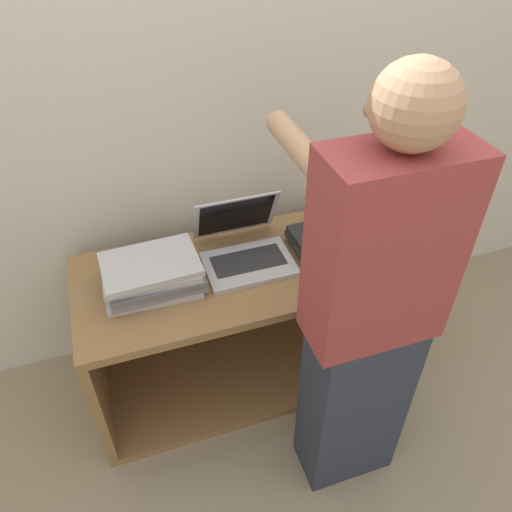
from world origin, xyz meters
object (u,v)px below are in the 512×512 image
object	(u,v)px
laptop_stack_left	(153,274)
laptop_stack_right	(336,240)
laptop_open	(244,248)
person	(368,320)

from	to	relation	value
laptop_stack_left	laptop_stack_right	size ratio (longest dim) A/B	0.99
laptop_open	laptop_stack_right	distance (m)	0.38
laptop_stack_left	laptop_stack_right	world-z (taller)	laptop_stack_left
laptop_open	laptop_stack_left	world-z (taller)	laptop_open
laptop_stack_right	person	distance (m)	0.56
laptop_open	person	distance (m)	0.63
laptop_stack_left	person	size ratio (longest dim) A/B	0.23
laptop_stack_right	person	xyz separation A→B (m)	(-0.16, -0.53, 0.11)
laptop_open	person	world-z (taller)	person
person	laptop_open	bearing A→B (deg)	110.37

